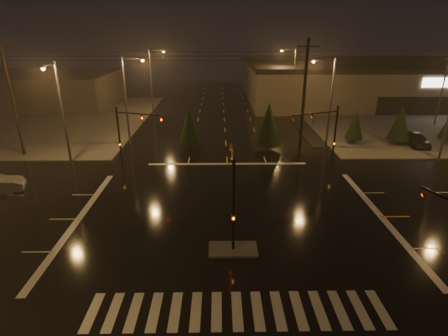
% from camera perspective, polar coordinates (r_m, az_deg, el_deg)
% --- Properties ---
extents(ground, '(140.00, 140.00, 0.00)m').
position_cam_1_polar(ground, '(25.58, 1.13, -8.15)').
color(ground, black).
rests_on(ground, ground).
extents(sidewalk_ne, '(36.00, 36.00, 0.12)m').
position_cam_1_polar(sidewalk_ne, '(61.93, 29.26, 7.08)').
color(sidewalk_ne, '#4A4842').
rests_on(sidewalk_ne, ground).
extents(sidewalk_nw, '(36.00, 36.00, 0.12)m').
position_cam_1_polar(sidewalk_nw, '(61.11, -29.58, 6.86)').
color(sidewalk_nw, '#4A4842').
rests_on(sidewalk_nw, ground).
extents(median_island, '(3.00, 1.60, 0.15)m').
position_cam_1_polar(median_island, '(22.16, 1.49, -13.11)').
color(median_island, '#4A4842').
rests_on(median_island, ground).
extents(crosswalk, '(15.00, 2.60, 0.01)m').
position_cam_1_polar(crosswalk, '(18.32, 2.15, -22.23)').
color(crosswalk, beige).
rests_on(crosswalk, ground).
extents(stop_bar_far, '(16.00, 0.50, 0.01)m').
position_cam_1_polar(stop_bar_far, '(35.55, 0.53, 0.69)').
color(stop_bar_far, beige).
rests_on(stop_bar_far, ground).
extents(retail_building, '(60.20, 28.30, 7.20)m').
position_cam_1_polar(retail_building, '(77.54, 27.39, 12.71)').
color(retail_building, brown).
rests_on(retail_building, ground).
extents(commercial_block, '(30.00, 18.00, 5.60)m').
position_cam_1_polar(commercial_block, '(73.39, -29.21, 11.18)').
color(commercial_block, '#423C3A').
rests_on(commercial_block, ground).
extents(signal_mast_median, '(0.25, 4.59, 6.00)m').
position_cam_1_polar(signal_mast_median, '(21.13, 1.49, -3.44)').
color(signal_mast_median, black).
rests_on(signal_mast_median, ground).
extents(signal_mast_ne, '(4.84, 1.86, 6.00)m').
position_cam_1_polar(signal_mast_ne, '(35.09, 16.38, 6.02)').
color(signal_mast_ne, black).
rests_on(signal_mast_ne, ground).
extents(signal_mast_nw, '(4.84, 1.86, 6.00)m').
position_cam_1_polar(signal_mast_nw, '(34.64, -15.41, 5.92)').
color(signal_mast_nw, black).
rests_on(signal_mast_nw, ground).
extents(streetlight_1, '(2.77, 0.32, 10.00)m').
position_cam_1_polar(streetlight_1, '(42.08, -15.41, 11.42)').
color(streetlight_1, '#38383A').
rests_on(streetlight_1, ground).
extents(streetlight_2, '(2.77, 0.32, 10.00)m').
position_cam_1_polar(streetlight_2, '(57.56, -11.59, 14.30)').
color(streetlight_2, '#38383A').
rests_on(streetlight_2, ground).
extents(streetlight_3, '(2.77, 0.32, 10.00)m').
position_cam_1_polar(streetlight_3, '(40.64, 16.66, 10.95)').
color(streetlight_3, '#38383A').
rests_on(streetlight_3, ground).
extents(streetlight_4, '(2.77, 0.32, 10.00)m').
position_cam_1_polar(streetlight_4, '(59.83, 11.09, 14.60)').
color(streetlight_4, '#38383A').
rests_on(streetlight_4, ground).
extents(streetlight_5, '(0.32, 2.77, 10.00)m').
position_cam_1_polar(streetlight_5, '(37.31, -25.16, 8.93)').
color(streetlight_5, '#38383A').
rests_on(streetlight_5, ground).
extents(utility_pole_0, '(2.20, 0.32, 12.00)m').
position_cam_1_polar(utility_pole_0, '(42.44, -31.26, 9.63)').
color(utility_pole_0, black).
rests_on(utility_pole_0, ground).
extents(utility_pole_1, '(2.20, 0.32, 12.00)m').
position_cam_1_polar(utility_pole_1, '(37.84, 12.89, 11.08)').
color(utility_pole_1, black).
rests_on(utility_pole_1, ground).
extents(conifer_0, '(2.11, 2.11, 3.99)m').
position_cam_1_polar(conifer_0, '(44.00, 20.64, 6.60)').
color(conifer_0, black).
rests_on(conifer_0, ground).
extents(conifer_1, '(2.53, 2.53, 4.66)m').
position_cam_1_polar(conifer_1, '(45.62, 26.84, 6.59)').
color(conifer_1, black).
rests_on(conifer_1, ground).
extents(conifer_3, '(2.60, 2.60, 4.76)m').
position_cam_1_polar(conifer_3, '(39.68, -5.67, 6.94)').
color(conifer_3, black).
rests_on(conifer_3, ground).
extents(conifer_4, '(2.97, 2.97, 5.34)m').
position_cam_1_polar(conifer_4, '(39.35, 7.29, 7.19)').
color(conifer_4, black).
rests_on(conifer_4, ground).
extents(car_parked, '(2.37, 4.99, 1.65)m').
position_cam_1_polar(car_parked, '(46.72, 28.85, 4.16)').
color(car_parked, black).
rests_on(car_parked, ground).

